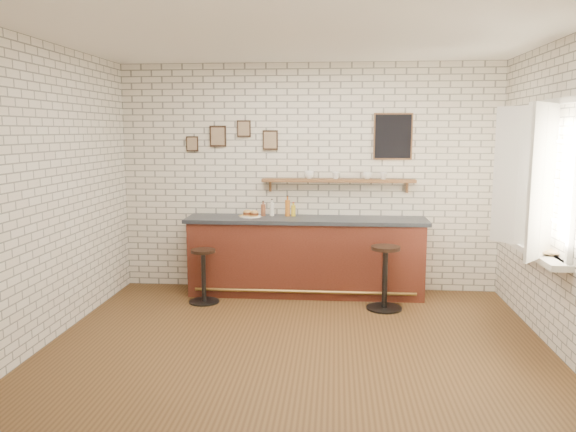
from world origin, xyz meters
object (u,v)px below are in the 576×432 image
at_px(bitters_bottle_white, 272,209).
at_px(condiment_bottle_yellow, 293,210).
at_px(bitters_bottle_amber, 288,208).
at_px(book_lower, 541,253).
at_px(bar_counter, 306,256).
at_px(shelf_cup_c, 367,176).
at_px(sandwich_plate, 250,216).
at_px(bar_stool_right, 385,276).
at_px(shelf_cup_a, 309,175).
at_px(book_upper, 541,251).
at_px(bitters_bottle_brown, 263,210).
at_px(shelf_cup_d, 384,176).
at_px(ciabatta_sandwich, 251,213).
at_px(shelf_cup_b, 336,175).
at_px(bar_stool_left, 204,274).

distance_m(bitters_bottle_white, condiment_bottle_yellow, 0.28).
relative_size(bitters_bottle_amber, book_lower, 1.19).
xyz_separation_m(bar_counter, shelf_cup_c, (0.78, 0.20, 1.04)).
relative_size(sandwich_plate, bar_stool_right, 0.36).
relative_size(shelf_cup_a, book_lower, 0.58).
height_order(sandwich_plate, book_upper, sandwich_plate).
distance_m(sandwich_plate, book_upper, 3.51).
relative_size(bitters_bottle_amber, shelf_cup_a, 2.07).
relative_size(bitters_bottle_white, book_lower, 0.98).
height_order(bitters_bottle_brown, shelf_cup_d, shelf_cup_d).
xyz_separation_m(bar_counter, bar_stool_right, (0.98, -0.55, -0.09)).
height_order(bar_counter, shelf_cup_a, shelf_cup_a).
bearing_deg(sandwich_plate, shelf_cup_a, 12.27).
height_order(sandwich_plate, book_lower, sandwich_plate).
bearing_deg(condiment_bottle_yellow, bitters_bottle_white, 180.00).
relative_size(ciabatta_sandwich, shelf_cup_b, 2.43).
height_order(condiment_bottle_yellow, bar_stool_left, condiment_bottle_yellow).
bearing_deg(condiment_bottle_yellow, ciabatta_sandwich, -169.60).
height_order(sandwich_plate, shelf_cup_a, shelf_cup_a).
relative_size(bitters_bottle_brown, shelf_cup_c, 1.73).
height_order(shelf_cup_c, book_upper, shelf_cup_c).
height_order(bar_counter, book_upper, bar_counter).
distance_m(shelf_cup_c, book_lower, 2.47).
relative_size(ciabatta_sandwich, book_upper, 0.98).
xyz_separation_m(sandwich_plate, shelf_cup_d, (1.73, 0.17, 0.53)).
height_order(condiment_bottle_yellow, book_upper, condiment_bottle_yellow).
distance_m(sandwich_plate, shelf_cup_d, 1.81).
height_order(bar_stool_left, book_upper, book_upper).
relative_size(bitters_bottle_brown, bitters_bottle_white, 0.89).
distance_m(bitters_bottle_brown, bitters_bottle_white, 0.12).
xyz_separation_m(shelf_cup_d, book_lower, (1.39, -1.78, -0.60)).
bearing_deg(book_lower, book_upper, 67.71).
relative_size(sandwich_plate, shelf_cup_a, 2.12).
bearing_deg(bar_stool_left, book_lower, -16.83).
xyz_separation_m(sandwich_plate, book_lower, (3.12, -1.61, -0.08)).
xyz_separation_m(condiment_bottle_yellow, shelf_cup_a, (0.20, 0.06, 0.46)).
bearing_deg(book_upper, shelf_cup_c, 145.26).
relative_size(shelf_cup_b, book_lower, 0.43).
bearing_deg(sandwich_plate, bar_counter, -2.77).
distance_m(sandwich_plate, shelf_cup_a, 0.95).
relative_size(condiment_bottle_yellow, shelf_cup_a, 1.41).
height_order(shelf_cup_b, book_lower, shelf_cup_b).
xyz_separation_m(bitters_bottle_brown, bar_stool_left, (-0.67, -0.62, -0.73)).
relative_size(bitters_bottle_brown, book_upper, 0.82).
bearing_deg(condiment_bottle_yellow, bar_counter, -38.29).
bearing_deg(shelf_cup_c, bar_counter, 138.43).
xyz_separation_m(sandwich_plate, condiment_bottle_yellow, (0.56, 0.10, 0.07)).
bearing_deg(shelf_cup_b, condiment_bottle_yellow, 155.68).
height_order(bar_counter, bar_stool_left, bar_counter).
height_order(sandwich_plate, shelf_cup_b, shelf_cup_b).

